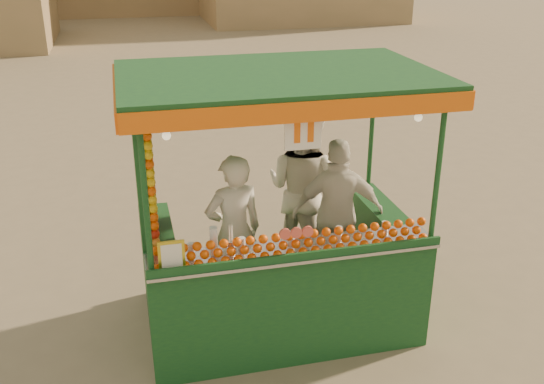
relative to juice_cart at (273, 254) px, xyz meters
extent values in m
plane|color=#6C614D|center=(0.25, 0.22, -0.90)|extent=(90.00, 90.00, 0.00)
cube|color=#103C1E|center=(0.08, 0.14, -0.74)|extent=(2.80, 1.72, 0.32)
cylinder|color=black|center=(-0.89, 0.14, -0.71)|extent=(0.39, 0.11, 0.39)
cylinder|color=black|center=(1.05, 0.14, -0.71)|extent=(0.39, 0.11, 0.39)
cube|color=#103C1E|center=(0.08, -0.56, -0.15)|extent=(2.80, 0.32, 0.86)
cube|color=#103C1E|center=(-1.16, 0.25, -0.15)|extent=(0.32, 1.40, 0.86)
cube|color=#103C1E|center=(1.31, 0.25, -0.15)|extent=(0.32, 1.40, 0.86)
cube|color=#B2B2B7|center=(0.08, -0.53, 0.30)|extent=(2.80, 0.49, 0.03)
cylinder|color=#103C1E|center=(-1.27, -0.67, 1.04)|extent=(0.05, 0.05, 1.51)
cylinder|color=#103C1E|center=(1.42, -0.67, 1.04)|extent=(0.05, 0.05, 1.51)
cylinder|color=#103C1E|center=(-1.27, 0.95, 1.04)|extent=(0.05, 0.05, 1.51)
cylinder|color=#103C1E|center=(1.42, 0.95, 1.04)|extent=(0.05, 0.05, 1.51)
cube|color=#103C1E|center=(0.08, 0.14, 1.83)|extent=(3.01, 1.94, 0.09)
cube|color=#E55D0C|center=(0.08, -0.83, 1.74)|extent=(3.01, 0.04, 0.17)
cube|color=#E55D0C|center=(0.08, 1.11, 1.74)|extent=(3.01, 0.04, 0.17)
cube|color=#E55D0C|center=(-1.43, 0.14, 1.74)|extent=(0.04, 1.94, 0.17)
cube|color=#E55D0C|center=(1.58, 0.14, 1.74)|extent=(0.04, 1.94, 0.17)
cylinder|color=#DB5142|center=(0.06, -0.67, 0.56)|extent=(0.11, 0.03, 0.11)
cube|color=gold|center=(-1.08, -0.67, 0.47)|extent=(0.24, 0.02, 0.30)
cube|color=white|center=(0.08, -0.74, 1.55)|extent=(0.32, 0.02, 0.32)
sphere|color=#FFE5B2|center=(-1.05, -0.59, 1.55)|extent=(0.08, 0.08, 0.08)
sphere|color=#FFE5B2|center=(1.21, -0.59, 1.55)|extent=(0.08, 0.08, 0.08)
imported|color=beige|center=(-0.39, 0.09, 0.26)|extent=(0.66, 0.49, 1.67)
imported|color=silver|center=(0.55, 0.78, 0.37)|extent=(1.15, 1.16, 1.89)
imported|color=silver|center=(0.78, 0.23, 0.27)|extent=(1.06, 0.63, 1.69)
camera|label=1|loc=(-1.36, -5.55, 3.12)|focal=41.06mm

